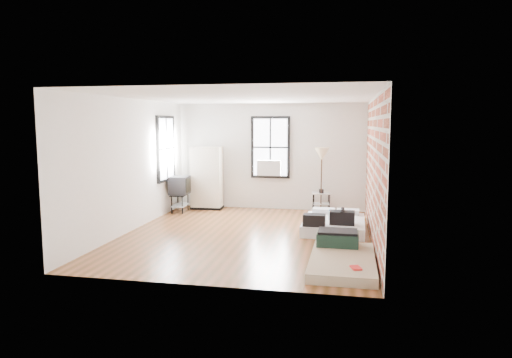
% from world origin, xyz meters
% --- Properties ---
extents(ground, '(6.00, 6.00, 0.00)m').
position_xyz_m(ground, '(0.00, 0.00, 0.00)').
color(ground, '#553416').
rests_on(ground, ground).
extents(room_shell, '(5.02, 6.02, 2.80)m').
position_xyz_m(room_shell, '(0.23, 0.36, 1.74)').
color(room_shell, silver).
rests_on(room_shell, ground).
extents(mattress_main, '(1.32, 1.76, 0.56)m').
position_xyz_m(mattress_main, '(1.74, 0.76, 0.15)').
color(mattress_main, white).
rests_on(mattress_main, ground).
extents(mattress_bare, '(1.05, 1.95, 0.42)m').
position_xyz_m(mattress_bare, '(1.93, -1.55, 0.13)').
color(mattress_bare, tan).
rests_on(mattress_bare, ground).
extents(wardrobe, '(0.85, 0.51, 1.66)m').
position_xyz_m(wardrobe, '(-1.67, 2.65, 0.83)').
color(wardrobe, black).
rests_on(wardrobe, ground).
extents(side_table, '(0.50, 0.42, 0.60)m').
position_xyz_m(side_table, '(1.37, 2.72, 0.40)').
color(side_table, black).
rests_on(side_table, ground).
extents(floor_lamp, '(0.36, 0.36, 1.67)m').
position_xyz_m(floor_lamp, '(1.37, 2.65, 1.43)').
color(floor_lamp, black).
rests_on(floor_lamp, ground).
extents(tv_stand, '(0.50, 0.68, 0.93)m').
position_xyz_m(tv_stand, '(-2.21, 2.07, 0.66)').
color(tv_stand, black).
rests_on(tv_stand, ground).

